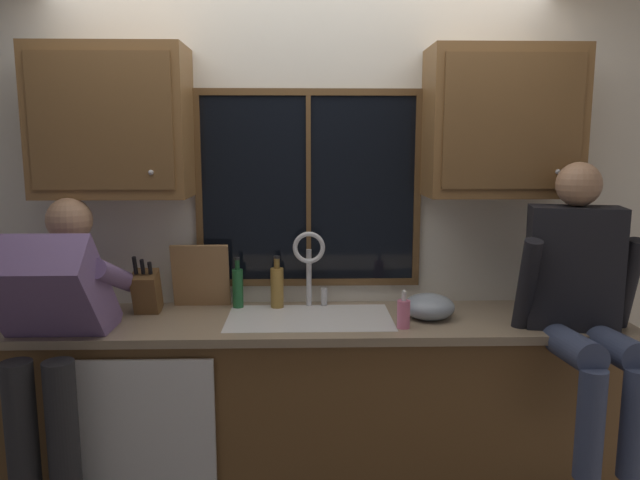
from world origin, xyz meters
The scene contains 22 objects.
back_wall centered at (0.00, 0.06, 1.27)m, with size 5.45×0.12×2.55m, color silver.
window_glass centered at (0.04, -0.01, 1.52)m, with size 1.10×0.02×0.95m, color black.
window_frame_top centered at (0.04, -0.02, 2.02)m, with size 1.17×0.02×0.04m, color brown.
window_frame_bottom centered at (0.04, -0.02, 1.03)m, with size 1.17×0.02×0.04m, color brown.
window_frame_left centered at (-0.53, -0.02, 1.52)m, with size 0.04×0.02×0.95m, color brown.
window_frame_right centered at (0.60, -0.02, 1.52)m, with size 0.04×0.02×0.95m, color brown.
window_mullion_center centered at (0.04, -0.02, 1.52)m, with size 0.02×0.02×0.95m, color brown.
lower_cabinet_run centered at (0.00, -0.29, 0.44)m, with size 3.05×0.58×0.88m, color brown.
countertop centered at (0.00, -0.31, 0.90)m, with size 3.11×0.62×0.04m, color gray.
dishwasher_front centered at (-0.69, -0.61, 0.46)m, with size 0.60×0.02×0.74m, color white.
upper_cabinet_left centered at (-0.91, -0.17, 1.86)m, with size 0.73×0.36×0.72m.
upper_cabinet_right centered at (0.98, -0.17, 1.86)m, with size 0.73×0.36×0.72m.
sink centered at (0.04, -0.30, 0.82)m, with size 0.80×0.46×0.21m.
faucet centered at (0.04, -0.12, 1.17)m, with size 0.18×0.09×0.40m.
person_standing centered at (-1.08, -0.59, 0.94)m, with size 0.53×0.71×1.51m.
person_sitting_on_counter centered at (1.24, -0.57, 1.10)m, with size 0.54×0.64×1.26m.
knife_block centered at (-0.77, -0.20, 1.03)m, with size 0.12×0.18×0.32m.
cutting_board centered at (-0.52, -0.09, 1.09)m, with size 0.29×0.02×0.34m, color #997047.
mixing_bowl centered at (0.62, -0.31, 0.98)m, with size 0.25×0.25×0.12m, color #8C99A8.
soap_dispenser centered at (0.47, -0.47, 0.99)m, with size 0.06×0.07×0.18m.
bottle_green_glass centered at (-0.13, -0.11, 1.03)m, with size 0.07×0.07×0.27m.
bottle_tall_clear centered at (-0.33, -0.10, 1.03)m, with size 0.06×0.06×0.26m.
Camera 1 is at (0.01, -3.12, 1.76)m, focal length 33.66 mm.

